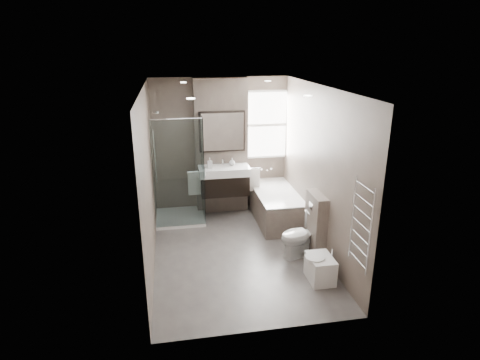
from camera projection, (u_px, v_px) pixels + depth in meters
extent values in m
cube|color=#575250|center=(237.00, 253.00, 6.47)|extent=(2.65, 3.85, 0.05)
cube|color=silver|center=(236.00, 85.00, 5.61)|extent=(2.65, 3.85, 0.05)
cube|color=#695C51|center=(220.00, 145.00, 7.83)|extent=(2.65, 0.05, 2.60)
cube|color=#695C51|center=(267.00, 231.00, 4.25)|extent=(2.65, 0.05, 2.60)
cube|color=#695C51|center=(147.00, 180.00, 5.82)|extent=(0.05, 3.85, 2.60)
cube|color=#695C51|center=(320.00, 171.00, 6.26)|extent=(0.05, 3.85, 2.60)
cube|color=#64584E|center=(221.00, 147.00, 7.69)|extent=(1.00, 0.25, 2.60)
cube|color=black|center=(224.00, 184.00, 7.58)|extent=(0.90, 0.45, 0.38)
cube|color=white|center=(224.00, 171.00, 7.49)|extent=(0.95, 0.47, 0.15)
cylinder|color=silver|center=(223.00, 161.00, 7.60)|extent=(0.03, 0.03, 0.12)
cylinder|color=silver|center=(223.00, 159.00, 7.53)|extent=(0.02, 0.12, 0.02)
cube|color=black|center=(222.00, 131.00, 7.44)|extent=(0.86, 0.06, 0.76)
cube|color=white|center=(222.00, 132.00, 7.41)|extent=(0.80, 0.02, 0.70)
cube|color=silver|center=(194.00, 183.00, 7.44)|extent=(0.24, 0.06, 0.44)
cube|color=silver|center=(253.00, 180.00, 7.63)|extent=(0.24, 0.06, 0.44)
cube|color=white|center=(180.00, 217.00, 7.66)|extent=(0.90, 0.90, 0.06)
cube|color=white|center=(179.00, 175.00, 6.92)|extent=(0.88, 0.01, 1.94)
cube|color=white|center=(202.00, 166.00, 7.41)|extent=(0.01, 0.88, 1.94)
cylinder|color=silver|center=(155.00, 157.00, 7.20)|extent=(0.02, 0.02, 1.00)
cube|color=#64584E|center=(275.00, 206.00, 7.55)|extent=(0.75, 1.60, 0.55)
cube|color=white|center=(276.00, 192.00, 7.46)|extent=(0.75, 1.60, 0.03)
cube|color=white|center=(276.00, 195.00, 7.48)|extent=(0.61, 1.42, 0.12)
cube|color=white|center=(266.00, 125.00, 7.82)|extent=(0.98, 0.04, 1.33)
cube|color=white|center=(266.00, 125.00, 7.80)|extent=(0.90, 0.01, 1.25)
cube|color=white|center=(266.00, 125.00, 7.79)|extent=(0.90, 0.01, 0.05)
imported|color=white|center=(301.00, 235.00, 6.25)|extent=(0.76, 0.57, 0.69)
cube|color=#64584E|center=(316.00, 224.00, 6.27)|extent=(0.18, 0.55, 1.00)
cube|color=silver|center=(311.00, 206.00, 6.15)|extent=(0.01, 0.16, 0.11)
cube|color=white|center=(320.00, 269.00, 5.64)|extent=(0.33, 0.46, 0.36)
cylinder|color=white|center=(315.00, 258.00, 5.56)|extent=(0.27, 0.27, 0.05)
cylinder|color=silver|center=(332.00, 252.00, 5.58)|extent=(0.02, 0.02, 0.10)
cylinder|color=silver|center=(370.00, 233.00, 4.60)|extent=(0.03, 0.03, 1.10)
cylinder|color=silver|center=(353.00, 217.00, 5.03)|extent=(0.03, 0.03, 1.10)
cube|color=silver|center=(361.00, 225.00, 4.82)|extent=(0.02, 0.46, 1.00)
imported|color=white|center=(210.00, 163.00, 7.36)|extent=(0.09, 0.09, 0.20)
imported|color=white|center=(232.00, 162.00, 7.52)|extent=(0.12, 0.12, 0.15)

